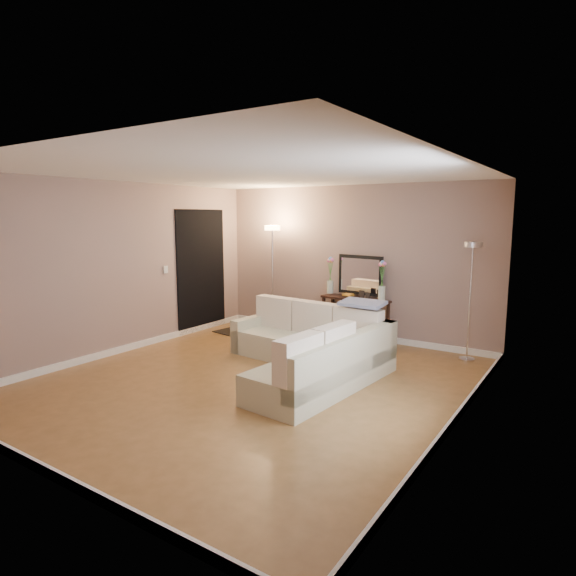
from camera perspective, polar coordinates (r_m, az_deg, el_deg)
The scene contains 23 objects.
floor at distance 6.27m, azimuth -4.11°, elevation -10.96°, with size 5.00×5.50×0.01m, color olive.
ceiling at distance 5.93m, azimuth -4.38°, elevation 13.54°, with size 5.00×5.50×0.01m, color white.
wall_back at distance 8.30m, azimuth 7.48°, elevation 3.04°, with size 5.00×0.02×2.60m, color gray.
wall_front at distance 4.17m, azimuth -28.14°, elevation -3.35°, with size 5.00×0.02×2.60m, color gray.
wall_left at distance 7.74m, azimuth -19.12°, elevation 2.25°, with size 0.02×5.50×2.60m, color gray.
wall_right at distance 4.87m, azimuth 19.87°, elevation -1.25°, with size 0.02×5.50×2.60m, color gray.
baseboard_back at distance 8.49m, azimuth 7.24°, elevation -5.40°, with size 5.00×0.03×0.10m, color white.
baseboard_front at distance 4.58m, azimuth -26.70°, elevation -18.81°, with size 5.00×0.03×0.10m, color white.
baseboard_left at distance 7.95m, azimuth -18.57°, elevation -6.75°, with size 0.03×5.50×0.10m, color white.
baseboard_right at distance 5.22m, azimuth 18.88°, elevation -14.88°, with size 0.03×5.50×0.10m, color white.
doorway at distance 8.87m, azimuth -10.22°, elevation 2.03°, with size 0.02×1.20×2.20m, color black.
switch_plate at distance 8.27m, azimuth -14.30°, elevation 2.13°, with size 0.02×0.08×0.12m, color white.
sectional_sofa at distance 6.53m, azimuth 2.87°, elevation -7.27°, with size 2.43×2.47×0.83m.
throw_blanket at distance 6.63m, azimuth 8.81°, elevation -1.79°, with size 0.60×0.34×0.05m, color gray.
console_table at distance 8.16m, azimuth 7.47°, elevation -3.34°, with size 1.23×0.48×0.74m.
leaning_mirror at distance 8.14m, azimuth 8.56°, elevation 1.52°, with size 0.84×0.15×0.66m.
table_decor at distance 8.02m, azimuth 7.76°, elevation -0.79°, with size 0.51×0.15×0.12m.
flower_vase_left at distance 8.30m, azimuth 5.03°, elevation 1.22°, with size 0.14×0.12×0.63m.
flower_vase_right at distance 7.75m, azimuth 11.08°, elevation 0.57°, with size 0.14×0.12×0.63m.
floor_lamp_lit at distance 8.66m, azimuth -1.86°, elevation 3.69°, with size 0.31×0.31×1.92m.
floor_lamp_unlit at distance 7.32m, azimuth 20.90°, elevation 1.17°, with size 0.28×0.28×1.72m.
charcoal_rug at distance 8.70m, azimuth -3.99°, elevation -5.29°, with size 1.25×0.94×0.02m, color black.
black_bag at distance 8.77m, azimuth -5.47°, elevation -4.63°, with size 0.35×0.25×0.23m, color black.
Camera 1 is at (3.61, -4.68, 2.08)m, focal length 30.00 mm.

